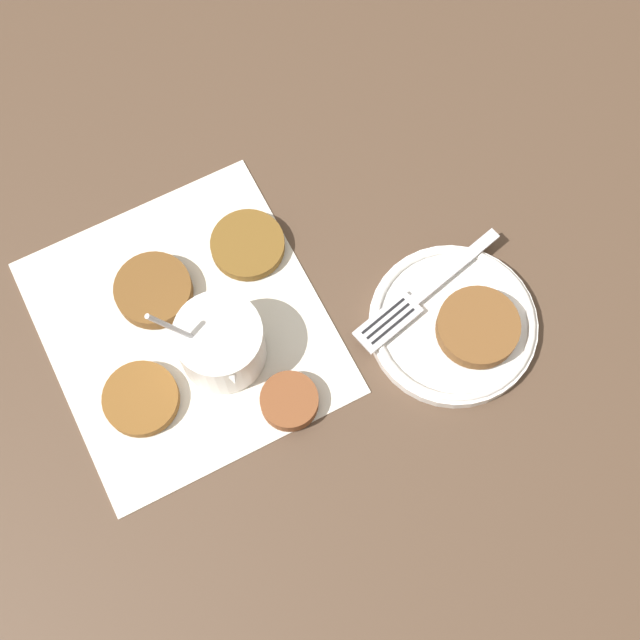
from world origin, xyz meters
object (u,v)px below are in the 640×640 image
at_px(sauce_bowl, 221,345).
at_px(fritter_on_plate, 478,327).
at_px(serving_plate, 453,324).
at_px(fork, 415,300).

distance_m(sauce_bowl, fritter_on_plate, 0.25).
bearing_deg(serving_plate, sauce_bowl, -103.32).
height_order(serving_plate, fritter_on_plate, fritter_on_plate).
xyz_separation_m(sauce_bowl, fork, (0.02, 0.20, -0.01)).
relative_size(sauce_bowl, fork, 0.71).
distance_m(serving_plate, fritter_on_plate, 0.03).
height_order(sauce_bowl, serving_plate, sauce_bowl).
distance_m(sauce_bowl, fork, 0.20).
xyz_separation_m(serving_plate, fork, (-0.03, -0.03, 0.01)).
bearing_deg(fork, fritter_on_plate, 41.26).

